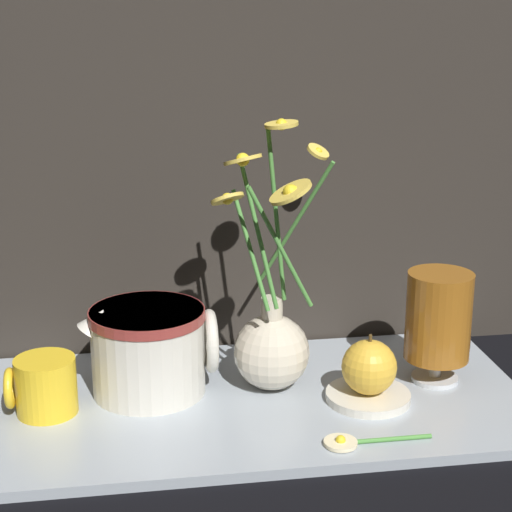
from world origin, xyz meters
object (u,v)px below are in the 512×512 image
ceramic_pitcher (149,346)px  orange_fruit (369,367)px  yellow_mug (44,385)px  tea_glass (438,318)px  vase_with_flowers (272,339)px

ceramic_pitcher → orange_fruit: (0.25, -0.06, -0.02)m
yellow_mug → orange_fruit: bearing=-4.8°
tea_glass → orange_fruit: bearing=-157.7°
orange_fruit → ceramic_pitcher: bearing=165.6°
yellow_mug → ceramic_pitcher: 0.13m
ceramic_pitcher → orange_fruit: ceramic_pitcher is taller
vase_with_flowers → orange_fruit: vase_with_flowers is taller
ceramic_pitcher → yellow_mug: bearing=-164.7°
vase_with_flowers → tea_glass: (0.20, -0.01, 0.02)m
ceramic_pitcher → orange_fruit: bearing=-14.4°
yellow_mug → vase_with_flowers: bearing=4.4°
yellow_mug → ceramic_pitcher: size_ratio=0.49×
vase_with_flowers → yellow_mug: size_ratio=4.15×
tea_glass → ceramic_pitcher: bearing=175.9°
vase_with_flowers → yellow_mug: 0.27m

